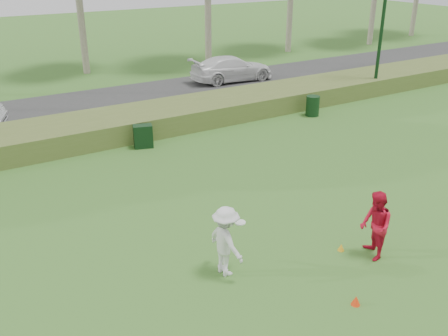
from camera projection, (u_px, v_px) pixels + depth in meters
ground at (308, 271)px, 12.38m from camera, size 120.00×120.00×0.00m
reed_strip at (128, 123)px, 21.61m from camera, size 80.00×3.00×0.90m
park_road at (93, 105)px, 25.69m from camera, size 80.00×6.00×0.06m
player_white at (226, 241)px, 11.95m from camera, size 0.92×1.22×1.80m
player_red at (376, 226)px, 12.61m from camera, size 1.00×1.10×1.83m
cone_orange at (356, 300)px, 11.15m from camera, size 0.21×0.21×0.23m
cone_yellow at (341, 247)px, 13.19m from camera, size 0.18×0.18×0.20m
utility_cabinet at (143, 136)px, 20.02m from camera, size 0.85×0.66×0.94m
trash_bin at (313, 106)px, 23.92m from camera, size 0.83×0.83×0.96m
car_right at (232, 69)px, 30.07m from camera, size 5.22×2.43×1.48m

